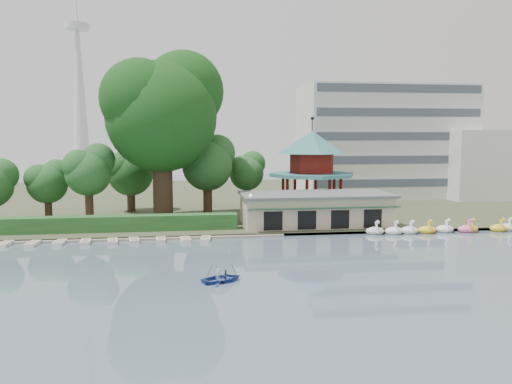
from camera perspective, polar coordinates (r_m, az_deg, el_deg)
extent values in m
plane|color=slate|center=(40.11, 0.62, -9.99)|extent=(220.00, 220.00, 0.00)
cube|color=#424930|center=(90.94, -4.12, -0.69)|extent=(220.00, 70.00, 0.40)
cube|color=gray|center=(56.77, -1.91, -4.98)|extent=(220.00, 0.60, 0.30)
cube|color=gray|center=(56.77, -14.09, -5.20)|extent=(34.00, 1.60, 0.24)
cube|color=#C9B297|center=(62.74, 6.77, -2.04)|extent=(18.00, 8.00, 3.60)
cube|color=#595B5E|center=(62.49, 6.80, -0.27)|extent=(18.60, 8.60, 0.30)
cube|color=#194C2D|center=(58.51, 7.83, -1.86)|extent=(18.00, 1.59, 0.45)
cylinder|color=#C9B297|center=(72.99, 6.33, -1.81)|extent=(10.40, 10.40, 1.20)
cylinder|color=#357475|center=(72.47, 6.37, 1.99)|extent=(12.40, 12.40, 0.50)
cylinder|color=maroon|center=(72.36, 6.39, 3.29)|extent=(6.40, 6.40, 2.80)
cone|color=#357475|center=(72.27, 6.42, 5.67)|extent=(10.00, 10.00, 3.20)
cylinder|color=black|center=(72.29, 6.44, 7.65)|extent=(0.16, 0.16, 1.80)
cube|color=silver|center=(95.01, 14.37, 5.59)|extent=(30.00, 14.00, 20.00)
cube|color=silver|center=(97.07, 24.45, 2.87)|extent=(14.00, 10.00, 12.00)
cone|color=silver|center=(182.75, -19.57, 11.84)|extent=(6.00, 6.00, 60.00)
cylinder|color=silver|center=(185.46, -19.79, 17.37)|extent=(8.00, 8.00, 2.00)
cube|color=#275A26|center=(60.18, -16.62, -3.48)|extent=(30.00, 2.00, 1.80)
cylinder|color=black|center=(58.21, -0.62, -2.44)|extent=(0.12, 0.12, 4.00)
sphere|color=beige|center=(57.93, -0.62, -0.39)|extent=(0.36, 0.36, 0.36)
cylinder|color=#3A281C|center=(66.41, -10.62, 1.51)|extent=(2.58, 2.58, 10.86)
sphere|color=#164514|center=(66.24, -10.77, 8.45)|extent=(14.34, 14.34, 14.34)
sphere|color=#164514|center=(68.52, -8.29, 11.33)|extent=(10.76, 10.76, 10.76)
sphere|color=#164514|center=(65.11, -13.12, 10.35)|extent=(10.04, 10.04, 10.04)
cylinder|color=#3A281C|center=(65.82, -18.51, -1.26)|extent=(1.01, 1.01, 5.12)
sphere|color=#275A26|center=(65.45, -18.63, 2.03)|extent=(5.62, 5.62, 5.62)
sphere|color=#275A26|center=(65.98, -17.58, 3.52)|extent=(4.21, 4.21, 4.21)
sphere|color=#275A26|center=(65.03, -19.60, 2.87)|extent=(3.93, 3.93, 3.93)
cylinder|color=#3A281C|center=(71.11, -22.65, -1.40)|extent=(0.94, 0.94, 3.84)
sphere|color=#275A26|center=(70.81, -22.74, 0.88)|extent=(5.21, 5.21, 5.21)
sphere|color=#275A26|center=(71.20, -21.81, 1.94)|extent=(3.91, 3.91, 3.91)
sphere|color=#275A26|center=(70.49, -23.59, 1.45)|extent=(3.65, 3.65, 3.65)
cylinder|color=#3A281C|center=(70.61, -5.55, -0.31)|extent=(1.27, 1.27, 5.51)
sphere|color=#275A26|center=(70.26, -5.58, 3.00)|extent=(7.03, 7.03, 7.03)
sphere|color=#275A26|center=(71.30, -4.50, 4.48)|extent=(5.27, 5.27, 5.27)
sphere|color=#275A26|center=(69.47, -6.59, 3.86)|extent=(4.92, 4.92, 4.92)
sphere|color=#275A26|center=(70.09, -27.11, 1.76)|extent=(4.18, 4.18, 4.18)
cylinder|color=#3A281C|center=(75.09, -1.08, -0.32)|extent=(0.93, 0.93, 4.39)
sphere|color=#275A26|center=(74.79, -1.09, 2.15)|extent=(5.16, 5.16, 5.16)
sphere|color=#275A26|center=(75.59, -0.38, 3.26)|extent=(3.87, 3.87, 3.87)
sphere|color=#275A26|center=(74.12, -1.74, 2.79)|extent=(3.61, 3.61, 3.61)
cylinder|color=#3A281C|center=(75.07, -14.08, -0.46)|extent=(1.18, 1.18, 4.51)
sphere|color=#275A26|center=(74.76, -14.15, 2.08)|extent=(6.53, 6.53, 6.53)
sphere|color=#275A26|center=(75.51, -13.11, 3.24)|extent=(4.90, 4.90, 4.90)
sphere|color=#275A26|center=(74.19, -15.10, 2.72)|extent=(4.57, 4.57, 4.57)
ellipsoid|color=white|center=(59.84, 13.43, -4.37)|extent=(2.16, 1.44, 0.99)
cylinder|color=white|center=(59.24, 13.63, -3.94)|extent=(0.26, 0.79, 1.29)
sphere|color=white|center=(58.85, 13.75, -3.37)|extent=(0.44, 0.44, 0.44)
ellipsoid|color=white|center=(60.41, 15.48, -4.33)|extent=(2.16, 1.44, 0.99)
cylinder|color=white|center=(59.82, 15.70, -3.90)|extent=(0.26, 0.79, 1.29)
sphere|color=white|center=(59.44, 15.84, -3.33)|extent=(0.44, 0.44, 0.44)
ellipsoid|color=white|center=(61.26, 17.12, -4.23)|extent=(2.16, 1.44, 0.99)
cylinder|color=white|center=(60.67, 17.35, -3.81)|extent=(0.26, 0.79, 1.29)
sphere|color=white|center=(60.29, 17.49, -3.25)|extent=(0.44, 0.44, 0.44)
ellipsoid|color=yellow|center=(62.18, 18.96, -4.14)|extent=(2.16, 1.44, 0.99)
cylinder|color=yellow|center=(61.60, 19.21, -3.73)|extent=(0.26, 0.79, 1.29)
sphere|color=yellow|center=(61.23, 19.36, -3.17)|extent=(0.44, 0.44, 0.44)
ellipsoid|color=white|center=(63.52, 20.75, -3.99)|extent=(2.16, 1.44, 0.99)
cylinder|color=white|center=(62.95, 21.01, -3.59)|extent=(0.26, 0.79, 1.29)
sphere|color=white|center=(62.59, 21.16, -3.04)|extent=(0.44, 0.44, 0.44)
ellipsoid|color=pink|center=(64.49, 22.94, -3.93)|extent=(2.16, 1.44, 0.99)
cylinder|color=pink|center=(63.93, 23.21, -3.53)|extent=(0.26, 0.79, 1.29)
sphere|color=pink|center=(63.57, 23.37, -3.00)|extent=(0.44, 0.44, 0.44)
ellipsoid|color=yellow|center=(64.80, 23.18, -3.90)|extent=(2.16, 1.44, 0.99)
cylinder|color=yellow|center=(64.24, 23.45, -3.50)|extent=(0.26, 0.79, 1.29)
sphere|color=yellow|center=(63.89, 23.62, -2.96)|extent=(0.44, 0.44, 0.44)
ellipsoid|color=yellow|center=(66.67, 25.98, -3.75)|extent=(2.16, 1.44, 0.99)
cylinder|color=yellow|center=(66.13, 26.26, -3.36)|extent=(0.26, 0.79, 1.29)
sphere|color=yellow|center=(65.79, 26.44, -2.84)|extent=(0.44, 0.44, 0.44)
ellipsoid|color=white|center=(67.67, 26.75, -3.65)|extent=(2.16, 1.44, 0.99)
cylinder|color=white|center=(67.14, 27.04, -3.26)|extent=(0.26, 0.79, 1.29)
sphere|color=white|center=(66.80, 27.21, -2.75)|extent=(0.44, 0.44, 0.44)
cube|color=silver|center=(58.38, -26.70, -5.31)|extent=(1.17, 2.37, 0.36)
cube|color=silver|center=(57.21, -24.14, -5.41)|extent=(1.18, 2.37, 0.36)
cube|color=silver|center=(56.74, -21.51, -5.39)|extent=(1.12, 2.35, 0.36)
cube|color=silver|center=(56.14, -18.91, -5.42)|extent=(1.21, 2.38, 0.36)
cube|color=silver|center=(55.66, -16.06, -5.42)|extent=(1.38, 2.44, 0.36)
cube|color=silver|center=(55.50, -13.75, -5.39)|extent=(1.35, 2.43, 0.36)
cube|color=silver|center=(55.30, -10.83, -5.36)|extent=(1.14, 2.36, 0.36)
cube|color=silver|center=(54.83, -8.05, -5.41)|extent=(1.29, 2.41, 0.36)
cube|color=silver|center=(54.95, -5.76, -5.35)|extent=(1.26, 2.40, 0.36)
imported|color=#2A4492|center=(39.59, -3.91, -9.51)|extent=(5.45, 4.71, 0.95)
imported|color=white|center=(39.74, -4.37, -9.34)|extent=(0.38, 0.32, 0.90)
imported|color=#34364E|center=(39.40, -3.45, -9.50)|extent=(0.51, 0.46, 0.87)
cylinder|color=#3A281C|center=(39.57, -5.67, -9.72)|extent=(0.94, 0.29, 2.01)
cylinder|color=#3A281C|center=(39.71, -2.16, -9.64)|extent=(0.94, 0.29, 2.01)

